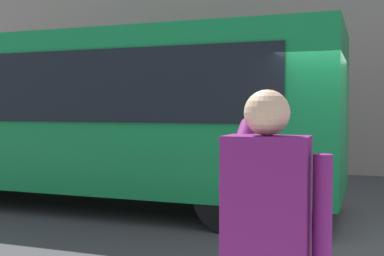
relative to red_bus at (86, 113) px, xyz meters
The scene contains 3 objects.
ground_plane 5.24m from the red_bus, behind, with size 60.00×60.00×0.00m, color #38383A.
red_bus is the anchor object (origin of this frame).
pedestrian_photographer 7.04m from the red_bus, 129.17° to the left, with size 0.53×0.52×1.70m.
Camera 1 is at (0.03, 7.16, 1.76)m, focal length 46.00 mm.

